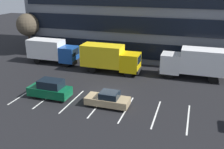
# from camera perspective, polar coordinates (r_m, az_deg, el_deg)

# --- Properties ---
(ground_plane) EXTENTS (120.00, 120.00, 0.00)m
(ground_plane) POSITION_cam_1_polar(r_m,az_deg,el_deg) (27.27, -1.02, -4.41)
(ground_plane) COLOR black
(lot_markings) EXTENTS (16.94, 5.40, 0.01)m
(lot_markings) POSITION_cam_1_polar(r_m,az_deg,el_deg) (24.99, -3.07, -6.83)
(lot_markings) COLOR silver
(lot_markings) RESTS_ON ground_plane
(box_truck_blue) EXTENTS (7.42, 2.46, 3.44)m
(box_truck_blue) POSITION_cam_1_polar(r_m,az_deg,el_deg) (38.08, -13.24, 5.27)
(box_truck_blue) COLOR #194799
(box_truck_blue) RESTS_ON ground_plane
(box_truck_white) EXTENTS (8.08, 2.68, 3.75)m
(box_truck_white) POSITION_cam_1_polar(r_m,az_deg,el_deg) (32.62, 18.14, 2.67)
(box_truck_white) COLOR white
(box_truck_white) RESTS_ON ground_plane
(box_truck_yellow_all) EXTENTS (7.76, 2.57, 3.60)m
(box_truck_yellow_all) POSITION_cam_1_polar(r_m,az_deg,el_deg) (33.23, -0.58, 3.84)
(box_truck_yellow_all) COLOR yellow
(box_truck_yellow_all) RESTS_ON ground_plane
(sedan_tan) EXTENTS (4.17, 1.75, 1.49)m
(sedan_tan) POSITION_cam_1_polar(r_m,az_deg,el_deg) (24.46, -0.90, -5.58)
(sedan_tan) COLOR tan
(sedan_tan) RESTS_ON ground_plane
(suv_forest) EXTENTS (4.33, 1.83, 1.96)m
(suv_forest) POSITION_cam_1_polar(r_m,az_deg,el_deg) (26.89, -13.63, -3.18)
(suv_forest) COLOR #0C5933
(suv_forest) RESTS_ON ground_plane
(bare_tree) EXTENTS (3.56, 3.56, 6.67)m
(bare_tree) POSITION_cam_1_polar(r_m,az_deg,el_deg) (43.04, -18.23, 10.46)
(bare_tree) COLOR #473323
(bare_tree) RESTS_ON ground_plane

